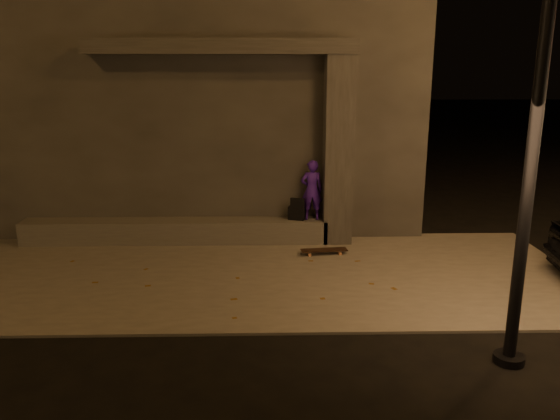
{
  "coord_description": "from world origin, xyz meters",
  "views": [
    {
      "loc": [
        0.34,
        -6.68,
        3.34
      ],
      "look_at": [
        0.54,
        2.0,
        1.13
      ],
      "focal_mm": 35.0,
      "sensor_mm": 36.0,
      "label": 1
    }
  ],
  "objects_px": {
    "skateboarder": "(312,190)",
    "backpack": "(297,212)",
    "column": "(338,151)",
    "skateboard": "(324,250)"
  },
  "relations": [
    {
      "from": "skateboarder",
      "to": "backpack",
      "type": "xyz_separation_m",
      "value": [
        -0.29,
        0.0,
        -0.44
      ]
    },
    {
      "from": "column",
      "to": "skateboard",
      "type": "distance_m",
      "value": 1.94
    },
    {
      "from": "backpack",
      "to": "skateboard",
      "type": "distance_m",
      "value": 1.09
    },
    {
      "from": "skateboarder",
      "to": "backpack",
      "type": "distance_m",
      "value": 0.52
    },
    {
      "from": "column",
      "to": "skateboarder",
      "type": "height_order",
      "value": "column"
    },
    {
      "from": "column",
      "to": "skateboard",
      "type": "relative_size",
      "value": 4.12
    },
    {
      "from": "column",
      "to": "backpack",
      "type": "bearing_deg",
      "value": 180.0
    },
    {
      "from": "skateboarder",
      "to": "skateboard",
      "type": "height_order",
      "value": "skateboarder"
    },
    {
      "from": "skateboarder",
      "to": "skateboard",
      "type": "relative_size",
      "value": 1.36
    },
    {
      "from": "backpack",
      "to": "skateboarder",
      "type": "bearing_deg",
      "value": 19.83
    }
  ]
}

